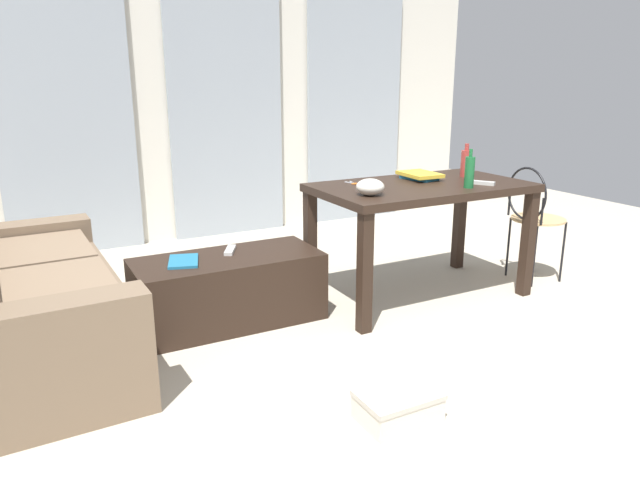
% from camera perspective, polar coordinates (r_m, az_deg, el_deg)
% --- Properties ---
extents(ground_plane, '(8.92, 8.92, 0.00)m').
position_cam_1_polar(ground_plane, '(3.73, 2.86, -6.92)').
color(ground_plane, '#B2A893').
extents(wall_back, '(5.27, 0.10, 2.56)m').
position_cam_1_polar(wall_back, '(5.50, -9.47, 13.93)').
color(wall_back, silver).
rests_on(wall_back, ground).
extents(curtains, '(3.75, 0.03, 2.23)m').
position_cam_1_polar(curtains, '(5.43, -9.09, 12.16)').
color(curtains, '#99A3AD').
rests_on(curtains, ground).
extents(couch, '(0.87, 1.74, 0.70)m').
position_cam_1_polar(couch, '(3.38, -26.71, -5.82)').
color(couch, brown).
rests_on(couch, ground).
extents(coffee_table, '(1.10, 0.48, 0.41)m').
position_cam_1_polar(coffee_table, '(3.53, -8.93, -4.81)').
color(coffee_table, black).
rests_on(coffee_table, ground).
extents(craft_table, '(1.38, 0.78, 0.76)m').
position_cam_1_polar(craft_table, '(3.86, 9.87, 3.91)').
color(craft_table, black).
rests_on(craft_table, ground).
extents(wire_chair, '(0.38, 0.39, 0.83)m').
position_cam_1_polar(wire_chair, '(4.39, 20.07, 2.75)').
color(wire_chair, tan).
rests_on(wire_chair, ground).
extents(bottle_near, '(0.07, 0.07, 0.23)m').
position_cam_1_polar(bottle_near, '(4.17, 14.08, 7.32)').
color(bottle_near, '#99332D').
rests_on(bottle_near, craft_table).
extents(bottle_far, '(0.06, 0.06, 0.24)m').
position_cam_1_polar(bottle_far, '(3.75, 14.42, 6.47)').
color(bottle_far, '#195B2D').
rests_on(bottle_far, craft_table).
extents(bowl, '(0.17, 0.17, 0.10)m').
position_cam_1_polar(bowl, '(3.42, 4.93, 5.19)').
color(bowl, beige).
rests_on(bowl, craft_table).
extents(book_stack, '(0.22, 0.30, 0.05)m').
position_cam_1_polar(book_stack, '(4.01, 9.72, 6.25)').
color(book_stack, '#1E668C').
rests_on(book_stack, craft_table).
extents(tv_remote_on_table, '(0.12, 0.16, 0.02)m').
position_cam_1_polar(tv_remote_on_table, '(3.90, 15.58, 5.41)').
color(tv_remote_on_table, '#B7B7B2').
rests_on(tv_remote_on_table, craft_table).
extents(scissors, '(0.05, 0.10, 0.00)m').
position_cam_1_polar(scissors, '(3.80, 3.22, 5.58)').
color(scissors, '#9EA0A5').
rests_on(scissors, craft_table).
extents(tv_remote_primary, '(0.13, 0.18, 0.02)m').
position_cam_1_polar(tv_remote_primary, '(3.55, -8.79, -0.99)').
color(tv_remote_primary, '#B7B7B2').
rests_on(tv_remote_primary, coffee_table).
extents(magazine, '(0.23, 0.28, 0.02)m').
position_cam_1_polar(magazine, '(3.40, -13.21, -2.03)').
color(magazine, '#1E668C').
rests_on(magazine, coffee_table).
extents(shoebox, '(0.34, 0.24, 0.13)m').
position_cam_1_polar(shoebox, '(2.63, 7.63, -15.79)').
color(shoebox, beige).
rests_on(shoebox, ground).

